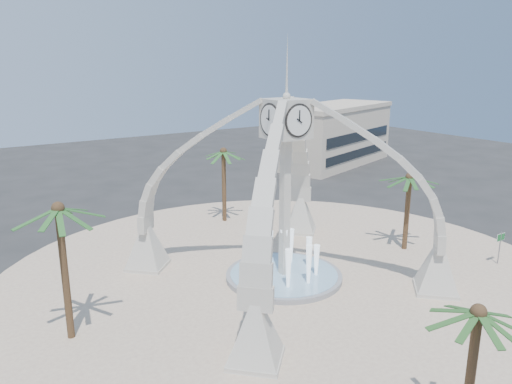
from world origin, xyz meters
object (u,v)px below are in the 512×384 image
fountain (284,275)px  palm_east (410,178)px  palm_south (478,314)px  palm_west (58,211)px  palm_north (223,152)px  street_sign (500,241)px  clock_tower (285,188)px

fountain → palm_east: size_ratio=1.19×
fountain → palm_south: 17.47m
palm_east → palm_west: 25.64m
fountain → palm_north: 15.15m
fountain → street_sign: size_ratio=3.16×
palm_east → palm_west: (-25.57, 1.22, 1.36)m
palm_north → fountain: bearing=-103.0°
palm_west → palm_north: palm_west is taller
palm_south → street_sign: 20.87m
fountain → street_sign: 16.28m
fountain → palm_west: 15.79m
clock_tower → palm_east: size_ratio=2.66×
fountain → palm_north: (3.11, 13.44, 6.26)m
fountain → palm_east: 12.72m
clock_tower → street_sign: clock_tower is taller
palm_west → palm_north: 21.70m
street_sign → clock_tower: bearing=157.3°
palm_east → palm_south: 21.38m
palm_east → palm_south: size_ratio=1.04×
clock_tower → palm_west: size_ratio=2.20×
palm_south → street_sign: size_ratio=2.56×
clock_tower → street_sign: (14.73, -6.77, -4.68)m
palm_east → palm_south: bearing=-134.0°
street_sign → fountain: bearing=157.3°
palm_north → palm_west: bearing=-142.9°
clock_tower → palm_north: bearing=77.0°
palm_east → street_sign: bearing=-60.6°
palm_east → palm_south: palm_east is taller
palm_north → palm_east: bearing=-59.9°
palm_south → palm_west: bearing=122.9°
palm_east → palm_north: (-8.28, 14.30, 0.68)m
palm_east → palm_west: size_ratio=0.83×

